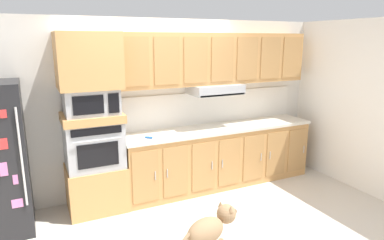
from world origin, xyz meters
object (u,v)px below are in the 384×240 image
(microwave, at_px, (91,101))
(dog, at_px, (210,229))
(built_in_oven, at_px, (94,144))
(screwdriver, at_px, (149,137))

(microwave, relative_size, dog, 0.81)
(built_in_oven, relative_size, dog, 0.89)
(screwdriver, bearing_deg, microwave, 170.06)
(screwdriver, bearing_deg, dog, -86.72)
(built_in_oven, distance_m, dog, 1.93)
(built_in_oven, height_order, screwdriver, built_in_oven)
(microwave, bearing_deg, built_in_oven, 179.23)
(microwave, height_order, dog, microwave)
(screwdriver, bearing_deg, built_in_oven, 170.06)
(built_in_oven, bearing_deg, screwdriver, -9.94)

